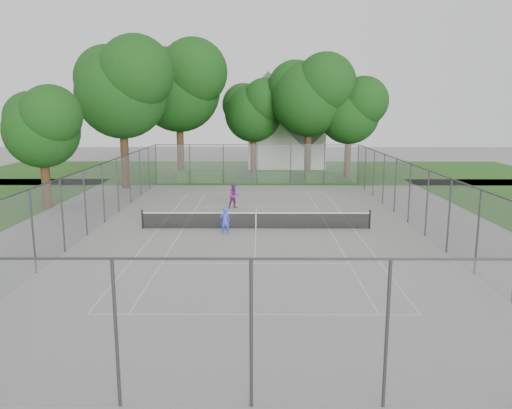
{
  "coord_description": "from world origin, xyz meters",
  "views": [
    {
      "loc": [
        0.17,
        -27.29,
        6.69
      ],
      "look_at": [
        0.0,
        1.0,
        1.2
      ],
      "focal_mm": 35.0,
      "sensor_mm": 36.0,
      "label": 1
    }
  ],
  "objects_px": {
    "house": "(286,130)",
    "woman_player": "(234,196)",
    "tennis_net": "(256,220)",
    "girl_player": "(225,221)"
  },
  "relations": [
    {
      "from": "house",
      "to": "woman_player",
      "type": "xyz_separation_m",
      "value": [
        -4.76,
        -24.48,
        -3.4
      ]
    },
    {
      "from": "girl_player",
      "to": "tennis_net",
      "type": "bearing_deg",
      "value": -144.37
    },
    {
      "from": "tennis_net",
      "to": "girl_player",
      "type": "xyz_separation_m",
      "value": [
        -1.65,
        -1.2,
        0.22
      ]
    },
    {
      "from": "woman_player",
      "to": "girl_player",
      "type": "bearing_deg",
      "value": -114.23
    },
    {
      "from": "house",
      "to": "woman_player",
      "type": "height_order",
      "value": "house"
    },
    {
      "from": "tennis_net",
      "to": "girl_player",
      "type": "bearing_deg",
      "value": -143.91
    },
    {
      "from": "tennis_net",
      "to": "house",
      "type": "distance_m",
      "value": 30.82
    },
    {
      "from": "tennis_net",
      "to": "house",
      "type": "height_order",
      "value": "house"
    },
    {
      "from": "house",
      "to": "girl_player",
      "type": "distance_m",
      "value": 32.19
    },
    {
      "from": "woman_player",
      "to": "house",
      "type": "bearing_deg",
      "value": 55.82
    }
  ]
}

